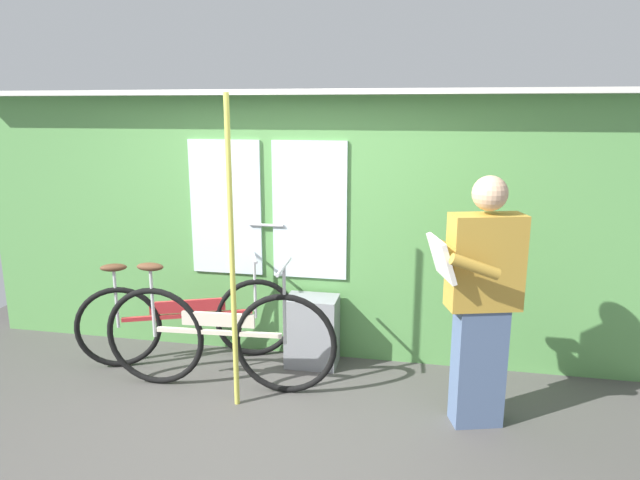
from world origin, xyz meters
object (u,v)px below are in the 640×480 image
Objects in this scene: handrail_pole at (232,258)px; trash_bin_by_wall at (312,331)px; bicycle_leaning_behind at (187,320)px; bicycle_near_door at (218,337)px; passenger_reading_newspaper at (481,298)px.

trash_bin_by_wall is at bearing 62.01° from handrail_pole.
handrail_pole is (0.62, -0.58, 0.70)m from bicycle_leaning_behind.
handrail_pole is at bearing -65.83° from bicycle_leaning_behind.
bicycle_leaning_behind is at bearing 133.79° from bicycle_near_door.
bicycle_leaning_behind is 2.88× the size of trash_bin_by_wall.
handrail_pole reaches higher than bicycle_leaning_behind.
trash_bin_by_wall is at bearing 38.38° from bicycle_near_door.
passenger_reading_newspaper is at bearing 2.74° from handrail_pole.
handrail_pole reaches higher than bicycle_near_door.
passenger_reading_newspaper is at bearing -27.77° from trash_bin_by_wall.
bicycle_near_door is 1.06× the size of passenger_reading_newspaper.
bicycle_near_door is 0.72m from handrail_pole.
bicycle_leaning_behind reaches higher than trash_bin_by_wall.
handrail_pole reaches higher than passenger_reading_newspaper.
trash_bin_by_wall is 0.27× the size of handrail_pole.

